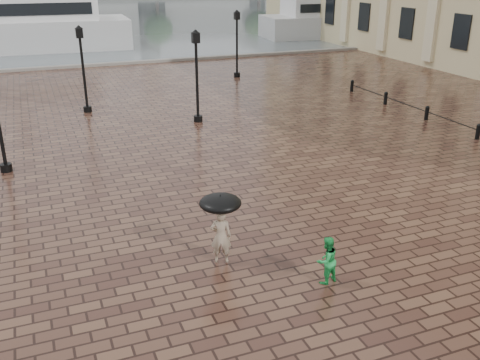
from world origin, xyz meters
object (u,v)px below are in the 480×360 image
Objects in this scene: adult_pedestrian at (221,236)px; ferry_far at (367,14)px; street_lamps at (92,69)px; child_pedestrian at (327,260)px.

ferry_far reaches higher than adult_pedestrian.
adult_pedestrian is at bearing -86.44° from street_lamps.
adult_pedestrian reaches higher than child_pedestrian.
adult_pedestrian is at bearing -122.01° from ferry_far.
ferry_far is at bearing -106.34° from adult_pedestrian.
street_lamps is at bearing -64.69° from adult_pedestrian.
street_lamps is 39.92m from ferry_far.
adult_pedestrian is 0.06× the size of ferry_far.
ferry_far reaches higher than street_lamps.
ferry_far is at bearing 35.42° from street_lamps.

